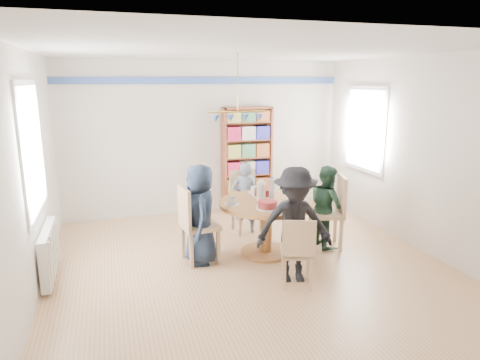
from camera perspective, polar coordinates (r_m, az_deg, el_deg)
name	(u,v)px	position (r m, az deg, el deg)	size (l,w,h in m)	color
ground	(249,265)	(5.71, 1.21, -11.21)	(5.00, 5.00, 0.00)	tan
room_shell	(212,132)	(6.00, -3.72, 6.38)	(5.00, 5.00, 5.00)	white
radiator	(49,252)	(5.65, -24.07, -8.81)	(0.12, 1.00, 0.60)	silver
dining_table	(266,215)	(5.87, 3.54, -4.71)	(1.30, 1.30, 0.75)	brown
chair_left	(194,221)	(5.63, -6.21, -5.48)	(0.51, 0.51, 1.02)	tan
chair_right	(332,208)	(6.23, 12.19, -3.68)	(0.58, 0.58, 1.05)	tan
chair_far	(245,198)	(6.78, 0.65, -2.41)	(0.44, 0.44, 0.97)	tan
chair_near	(298,250)	(5.00, 7.72, -9.18)	(0.48, 0.48, 0.85)	tan
person_left	(200,214)	(5.58, -5.32, -4.56)	(0.65, 0.42, 1.32)	#182235
person_right	(327,206)	(6.27, 11.51, -3.44)	(0.58, 0.45, 1.19)	#172F21
person_far	(245,197)	(6.69, 0.71, -2.34)	(0.41, 0.27, 1.14)	gray
person_near	(294,225)	(5.09, 7.28, -5.98)	(0.90, 0.52, 1.39)	black
bookshelf	(247,160)	(7.78, 0.93, 2.64)	(0.90, 0.27, 1.89)	brown
tableware	(264,196)	(5.81, 3.25, -2.21)	(1.18, 1.18, 0.31)	white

